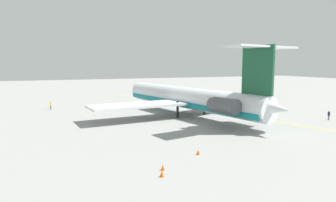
{
  "coord_description": "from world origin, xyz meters",
  "views": [
    {
      "loc": [
        -46.32,
        36.72,
        9.81
      ],
      "look_at": [
        4.25,
        15.59,
        2.92
      ],
      "focal_mm": 31.89,
      "sensor_mm": 36.0,
      "label": 1
    }
  ],
  "objects": [
    {
      "name": "ground_crew_portside",
      "position": [
        25.36,
        -0.57,
        1.13
      ],
      "size": [
        0.45,
        0.28,
        1.78
      ],
      "rotation": [
        0.0,
        0.0,
        1.51
      ],
      "color": "black",
      "rests_on": "ground"
    },
    {
      "name": "safety_cone_wingtip",
      "position": [
        -21.63,
        26.92,
        0.28
      ],
      "size": [
        0.4,
        0.4,
        0.55
      ],
      "primitive_type": "cone",
      "color": "#EA590F",
      "rests_on": "ground"
    },
    {
      "name": "ground_crew_starboard",
      "position": [
        19.42,
        -8.19,
        1.05
      ],
      "size": [
        0.27,
        0.4,
        1.66
      ],
      "rotation": [
        0.0,
        0.0,
        5.91
      ],
      "color": "black",
      "rests_on": "ground"
    },
    {
      "name": "taxiway_centreline",
      "position": [
        4.25,
        3.26,
        0.0
      ],
      "size": [
        91.8,
        23.68,
        0.01
      ],
      "primitive_type": "cube",
      "rotation": [
        0.0,
        0.0,
        0.25
      ],
      "color": "gold",
      "rests_on": "ground"
    },
    {
      "name": "ground_crew_near_tail",
      "position": [
        -9.93,
        -8.83,
        1.05
      ],
      "size": [
        0.29,
        0.34,
        1.66
      ],
      "rotation": [
        0.0,
        0.0,
        5.6
      ],
      "color": "black",
      "rests_on": "ground"
    },
    {
      "name": "safety_cone_tail",
      "position": [
        -23.1,
        27.59,
        0.28
      ],
      "size": [
        0.4,
        0.4,
        0.55
      ],
      "primitive_type": "cone",
      "color": "#EA590F",
      "rests_on": "ground"
    },
    {
      "name": "ground_crew_near_nose",
      "position": [
        21.97,
        35.58,
        1.06
      ],
      "size": [
        0.27,
        0.4,
        1.68
      ],
      "rotation": [
        0.0,
        0.0,
        0.42
      ],
      "color": "black",
      "rests_on": "ground"
    },
    {
      "name": "safety_cone_nose",
      "position": [
        -18.67,
        21.61,
        0.28
      ],
      "size": [
        0.4,
        0.4,
        0.55
      ],
      "primitive_type": "cone",
      "color": "#EA590F",
      "rests_on": "ground"
    },
    {
      "name": "main_jetliner",
      "position": [
        3.07,
        11.35,
        3.39
      ],
      "size": [
        42.37,
        37.74,
        12.42
      ],
      "rotation": [
        0.0,
        0.0,
        0.2
      ],
      "color": "silver",
      "rests_on": "ground"
    },
    {
      "name": "ground",
      "position": [
        0.0,
        0.0,
        0.0
      ],
      "size": [
        287.96,
        287.96,
        0.0
      ],
      "primitive_type": "plane",
      "color": "gray"
    }
  ]
}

